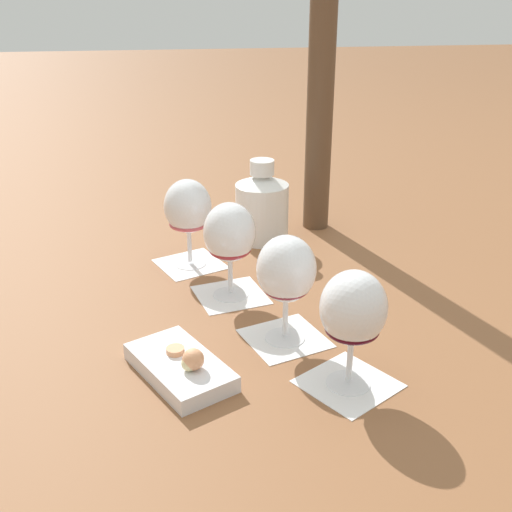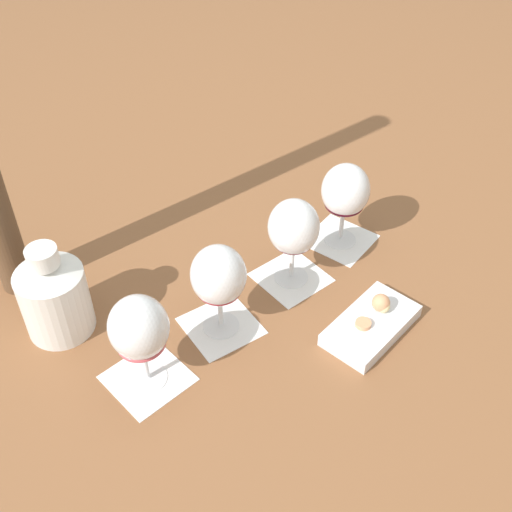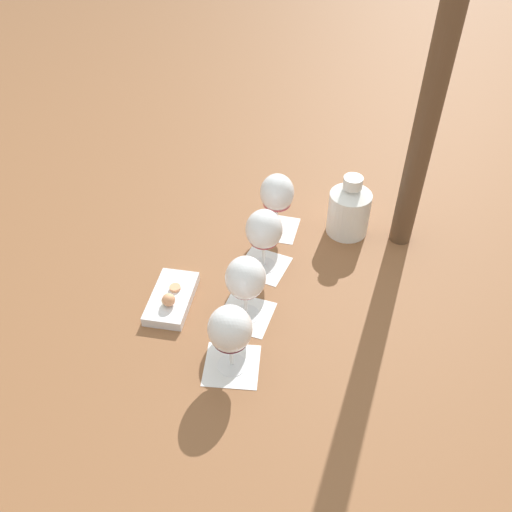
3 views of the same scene
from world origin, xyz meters
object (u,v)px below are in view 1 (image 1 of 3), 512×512
Objects in this scene: ceramic_vase at (262,206)px; wine_glass_2 at (286,273)px; wine_glass_0 at (188,210)px; snack_dish at (181,366)px; wine_glass_1 at (230,236)px; wine_glass_3 at (353,313)px; umbrella_pole at (323,40)px.

wine_glass_2 is at bearing -3.25° from ceramic_vase.
wine_glass_0 and wine_glass_2 have the same top height.
ceramic_vase is (-0.11, 0.16, -0.04)m from wine_glass_0.
snack_dish is at bearing -64.38° from wine_glass_2.
ceramic_vase is at bearing 159.10° from snack_dish.
ceramic_vase reaches higher than wine_glass_1.
snack_dish is at bearing -20.90° from ceramic_vase.
wine_glass_1 is 0.88× the size of snack_dish.
umbrella_pole reaches higher than wine_glass_3.
wine_glass_0 is 1.00× the size of wine_glass_1.
wine_glass_1 is at bearing -35.47° from umbrella_pole.
wine_glass_1 is (0.14, 0.06, -0.00)m from wine_glass_0.
ceramic_vase is 0.89× the size of snack_dish.
wine_glass_0 is 0.32m from wine_glass_2.
wine_glass_1 is at bearing -154.88° from wine_glass_3.
wine_glass_0 is 0.19m from ceramic_vase.
ceramic_vase is at bearing -65.17° from umbrella_pole.
snack_dish is 0.73m from umbrella_pole.
umbrella_pole is at bearing 144.53° from wine_glass_1.
wine_glass_0 is at bearing -155.81° from wine_glass_2.
wine_glass_1 is at bearing -20.10° from ceramic_vase.
wine_glass_1 is 0.27m from snack_dish.
wine_glass_2 is (0.16, 0.07, -0.00)m from wine_glass_1.
umbrella_pole reaches higher than wine_glass_0.
snack_dish is at bearing -102.91° from wine_glass_3.
ceramic_vase is 0.35m from umbrella_pole.
wine_glass_3 is at bearing 26.70° from wine_glass_2.
snack_dish is (-0.05, -0.23, -0.10)m from wine_glass_3.
snack_dish is at bearing -4.37° from wine_glass_0.
ceramic_vase reaches higher than wine_glass_3.
snack_dish is at bearing -21.76° from wine_glass_1.
wine_glass_0 is at bearing -155.03° from wine_glass_3.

